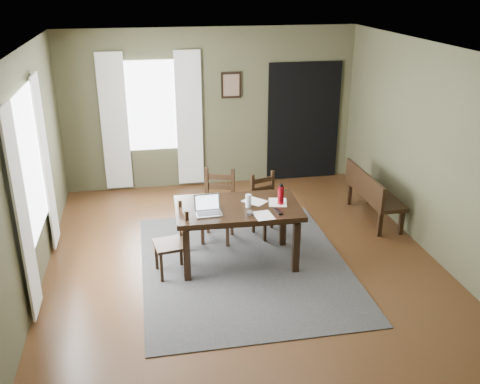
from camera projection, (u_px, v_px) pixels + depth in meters
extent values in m
cube|color=#492C16|center=(244.00, 265.00, 6.90)|extent=(5.00, 6.00, 0.01)
cube|color=#4A4A30|center=(211.00, 109.00, 9.11)|extent=(5.00, 0.02, 2.70)
cube|color=#4A4A30|center=(329.00, 310.00, 3.65)|extent=(5.00, 0.02, 2.70)
cube|color=#4A4A30|center=(25.00, 180.00, 5.96)|extent=(0.02, 6.00, 2.70)
cube|color=#4A4A30|center=(437.00, 154.00, 6.81)|extent=(0.02, 6.00, 2.70)
cube|color=white|center=(245.00, 51.00, 5.87)|extent=(5.00, 6.00, 0.02)
cube|color=#363636|center=(244.00, 265.00, 6.89)|extent=(2.60, 3.20, 0.01)
cube|color=black|center=(238.00, 208.00, 6.70)|extent=(1.59, 0.99, 0.06)
cube|color=black|center=(238.00, 212.00, 6.72)|extent=(1.42, 0.82, 0.05)
cube|color=black|center=(187.00, 255.00, 6.43)|extent=(0.09, 0.09, 0.67)
cube|color=black|center=(183.00, 229.00, 7.09)|extent=(0.09, 0.09, 0.67)
cube|color=black|center=(296.00, 247.00, 6.62)|extent=(0.09, 0.09, 0.67)
cube|color=black|center=(283.00, 222.00, 7.28)|extent=(0.09, 0.09, 0.67)
cube|color=black|center=(171.00, 244.00, 6.54)|extent=(0.45, 0.45, 0.04)
cube|color=black|center=(156.00, 256.00, 6.71)|extent=(0.04, 0.04, 0.38)
cube|color=black|center=(181.00, 252.00, 6.81)|extent=(0.04, 0.04, 0.38)
cube|color=black|center=(161.00, 268.00, 6.44)|extent=(0.04, 0.04, 0.38)
cube|color=black|center=(187.00, 263.00, 6.53)|extent=(0.04, 0.04, 0.38)
cube|color=black|center=(181.00, 218.00, 6.65)|extent=(0.05, 0.05, 0.48)
cube|color=black|center=(187.00, 230.00, 6.36)|extent=(0.05, 0.05, 0.48)
cube|color=black|center=(184.00, 233.00, 6.55)|extent=(0.07, 0.29, 0.07)
cube|color=black|center=(184.00, 224.00, 6.50)|extent=(0.07, 0.29, 0.07)
cube|color=black|center=(183.00, 214.00, 6.45)|extent=(0.07, 0.29, 0.07)
cube|color=black|center=(217.00, 210.00, 7.38)|extent=(0.55, 0.55, 0.04)
cube|color=black|center=(203.00, 230.00, 7.33)|extent=(0.05, 0.05, 0.42)
cube|color=black|center=(208.00, 219.00, 7.65)|extent=(0.05, 0.05, 0.42)
cube|color=black|center=(228.00, 232.00, 7.28)|extent=(0.05, 0.05, 0.42)
cube|color=black|center=(232.00, 221.00, 7.60)|extent=(0.05, 0.05, 0.42)
cube|color=black|center=(207.00, 186.00, 7.48)|extent=(0.06, 0.06, 0.54)
cube|color=black|center=(233.00, 187.00, 7.42)|extent=(0.06, 0.06, 0.54)
cube|color=black|center=(220.00, 196.00, 7.51)|extent=(0.31, 0.13, 0.07)
cube|color=black|center=(220.00, 187.00, 7.45)|extent=(0.31, 0.13, 0.07)
cube|color=black|center=(220.00, 177.00, 7.40)|extent=(0.31, 0.13, 0.07)
cube|color=black|center=(269.00, 209.00, 7.54)|extent=(0.49, 0.49, 0.04)
cube|color=black|center=(265.00, 229.00, 7.42)|extent=(0.05, 0.05, 0.38)
cube|color=black|center=(253.00, 220.00, 7.68)|extent=(0.05, 0.05, 0.38)
cube|color=black|center=(284.00, 224.00, 7.56)|extent=(0.05, 0.05, 0.38)
cube|color=black|center=(272.00, 216.00, 7.82)|extent=(0.05, 0.05, 0.38)
cube|color=black|center=(252.00, 191.00, 7.51)|extent=(0.05, 0.05, 0.48)
cube|color=black|center=(272.00, 186.00, 7.66)|extent=(0.05, 0.05, 0.48)
cube|color=black|center=(262.00, 197.00, 7.64)|extent=(0.28, 0.11, 0.06)
cube|color=black|center=(263.00, 189.00, 7.59)|extent=(0.28, 0.11, 0.06)
cube|color=black|center=(263.00, 180.00, 7.54)|extent=(0.28, 0.11, 0.06)
cube|color=black|center=(375.00, 194.00, 8.07)|extent=(0.43, 1.35, 0.06)
cube|color=black|center=(401.00, 222.00, 7.65)|extent=(0.06, 0.06, 0.38)
cube|color=black|center=(380.00, 224.00, 7.59)|extent=(0.06, 0.06, 0.38)
cube|color=black|center=(369.00, 192.00, 8.70)|extent=(0.06, 0.06, 0.38)
cube|color=black|center=(350.00, 194.00, 8.65)|extent=(0.06, 0.06, 0.38)
cube|color=black|center=(364.00, 183.00, 7.96)|extent=(0.05, 1.35, 0.33)
cube|color=#B7B7BC|center=(209.00, 214.00, 6.45)|extent=(0.32, 0.23, 0.02)
cube|color=#B7B7BC|center=(207.00, 202.00, 6.51)|extent=(0.32, 0.07, 0.21)
cube|color=silver|center=(207.00, 202.00, 6.50)|extent=(0.28, 0.05, 0.17)
cube|color=#3F3F42|center=(209.00, 213.00, 6.44)|extent=(0.27, 0.14, 0.00)
cube|color=#3F3F42|center=(250.00, 213.00, 6.46)|extent=(0.08, 0.11, 0.03)
cube|color=black|center=(278.00, 211.00, 6.51)|extent=(0.07, 0.19, 0.02)
cylinder|color=silver|center=(248.00, 201.00, 6.62)|extent=(0.09, 0.09, 0.17)
cylinder|color=#AB0D19|center=(281.00, 195.00, 6.70)|extent=(0.08, 0.08, 0.23)
cylinder|color=black|center=(281.00, 185.00, 6.65)|extent=(0.05, 0.05, 0.04)
cube|color=white|center=(263.00, 215.00, 6.42)|extent=(0.24, 0.30, 0.00)
cube|color=white|center=(255.00, 201.00, 6.82)|extent=(0.35, 0.35, 0.00)
cube|color=white|center=(278.00, 202.00, 6.79)|extent=(0.28, 0.33, 0.00)
cube|color=white|center=(30.00, 166.00, 6.11)|extent=(0.01, 1.30, 1.70)
cube|color=white|center=(151.00, 106.00, 8.88)|extent=(1.00, 0.01, 1.50)
cube|color=silver|center=(22.00, 215.00, 5.46)|extent=(0.03, 0.48, 2.30)
cube|color=silver|center=(46.00, 163.00, 6.95)|extent=(0.03, 0.48, 2.30)
cube|color=silver|center=(114.00, 123.00, 8.84)|extent=(0.44, 0.03, 2.30)
cube|color=silver|center=(189.00, 119.00, 9.05)|extent=(0.44, 0.03, 2.30)
cube|color=black|center=(231.00, 85.00, 8.99)|extent=(0.34, 0.03, 0.44)
cube|color=brown|center=(231.00, 85.00, 8.98)|extent=(0.27, 0.01, 0.36)
cube|color=black|center=(303.00, 122.00, 9.48)|extent=(1.30, 0.03, 2.10)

